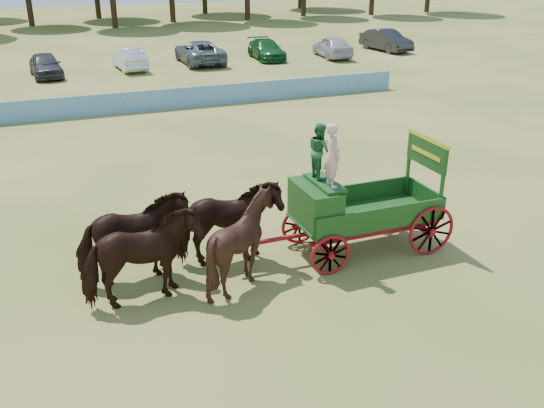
{
  "coord_description": "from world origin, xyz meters",
  "views": [
    {
      "loc": [
        -7.24,
        -12.31,
        7.69
      ],
      "look_at": [
        -1.75,
        1.65,
        1.3
      ],
      "focal_mm": 40.0,
      "sensor_mm": 36.0,
      "label": 1
    }
  ],
  "objects": [
    {
      "name": "horse_wheel_left",
      "position": [
        -3.14,
        0.1,
        1.15
      ],
      "size": [
        2.28,
        2.07,
        2.3
      ],
      "primitive_type": "imported",
      "rotation": [
        0.0,
        0.0,
        1.46
      ],
      "color": "black",
      "rests_on": "ground"
    },
    {
      "name": "sponsor_banner",
      "position": [
        -1.0,
        18.0,
        0.53
      ],
      "size": [
        26.0,
        0.08,
        1.05
      ],
      "primitive_type": "cube",
      "color": "#206EAD",
      "rests_on": "ground"
    },
    {
      "name": "horse_wheel_right",
      "position": [
        -3.14,
        1.2,
        1.15
      ],
      "size": [
        2.82,
        1.5,
        2.29
      ],
      "primitive_type": "imported",
      "rotation": [
        0.0,
        0.0,
        1.47
      ],
      "color": "black",
      "rests_on": "ground"
    },
    {
      "name": "horse_lead_left",
      "position": [
        -5.54,
        0.1,
        1.15
      ],
      "size": [
        2.83,
        1.52,
        2.29
      ],
      "primitive_type": "imported",
      "rotation": [
        0.0,
        0.0,
        1.68
      ],
      "color": "black",
      "rests_on": "ground"
    },
    {
      "name": "horse_lead_right",
      "position": [
        -5.54,
        1.2,
        1.15
      ],
      "size": [
        2.8,
        1.44,
        2.29
      ],
      "primitive_type": "imported",
      "rotation": [
        0.0,
        0.0,
        1.65
      ],
      "color": "black",
      "rests_on": "ground"
    },
    {
      "name": "ground",
      "position": [
        0.0,
        0.0,
        0.0
      ],
      "size": [
        160.0,
        160.0,
        0.0
      ],
      "primitive_type": "plane",
      "color": "#A7894B",
      "rests_on": "ground"
    },
    {
      "name": "parked_cars",
      "position": [
        -1.77,
        30.1,
        0.75
      ],
      "size": [
        47.51,
        6.74,
        1.64
      ],
      "color": "silver",
      "rests_on": "ground"
    },
    {
      "name": "farm_dray",
      "position": [
        -0.17,
        0.67,
        1.61
      ],
      "size": [
        6.0,
        2.0,
        3.78
      ],
      "color": "maroon",
      "rests_on": "ground"
    }
  ]
}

